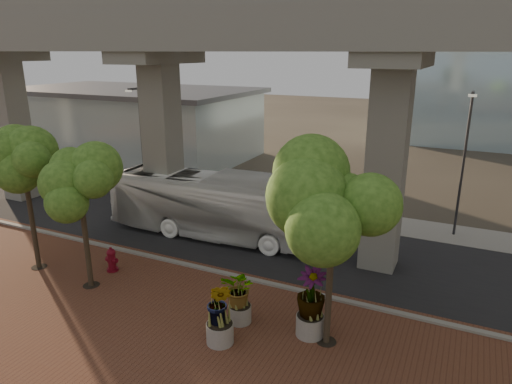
% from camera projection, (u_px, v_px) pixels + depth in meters
% --- Properties ---
extents(ground, '(160.00, 160.00, 0.00)m').
position_uv_depth(ground, '(245.00, 258.00, 22.16)').
color(ground, '#353026').
rests_on(ground, ground).
extents(brick_plaza, '(70.00, 13.00, 0.06)m').
position_uv_depth(brick_plaza, '(137.00, 351.00, 15.25)').
color(brick_plaza, brown).
rests_on(brick_plaza, ground).
extents(asphalt_road, '(90.00, 8.00, 0.04)m').
position_uv_depth(asphalt_road, '(262.00, 243.00, 23.88)').
color(asphalt_road, black).
rests_on(asphalt_road, ground).
extents(curb_strip, '(70.00, 0.25, 0.16)m').
position_uv_depth(curb_strip, '(224.00, 274.00, 20.41)').
color(curb_strip, gray).
rests_on(curb_strip, ground).
extents(far_sidewalk, '(90.00, 3.00, 0.06)m').
position_uv_depth(far_sidewalk, '(298.00, 211.00, 28.62)').
color(far_sidewalk, gray).
rests_on(far_sidewalk, ground).
extents(transit_viaduct, '(72.00, 5.60, 12.40)m').
position_uv_depth(transit_viaduct, '(262.00, 102.00, 21.72)').
color(transit_viaduct, gray).
rests_on(transit_viaduct, ground).
extents(station_pavilion, '(23.00, 13.00, 6.30)m').
position_uv_depth(station_pavilion, '(132.00, 121.00, 43.21)').
color(station_pavilion, '#A8BAC0').
rests_on(station_pavilion, ground).
extents(transit_bus, '(12.56, 3.44, 3.47)m').
position_uv_depth(transit_bus, '(221.00, 206.00, 24.23)').
color(transit_bus, white).
rests_on(transit_bus, ground).
extents(fire_hydrant, '(0.57, 0.51, 1.14)m').
position_uv_depth(fire_hydrant, '(112.00, 260.00, 20.59)').
color(fire_hydrant, maroon).
rests_on(fire_hydrant, ground).
extents(planter_front, '(1.88, 1.88, 2.07)m').
position_uv_depth(planter_front, '(240.00, 291.00, 16.49)').
color(planter_front, '#ACA79C').
rests_on(planter_front, ground).
extents(planter_right, '(2.41, 2.41, 2.57)m').
position_uv_depth(planter_right, '(311.00, 295.00, 15.61)').
color(planter_right, gray).
rests_on(planter_right, ground).
extents(planter_left, '(2.09, 2.09, 2.30)m').
position_uv_depth(planter_left, '(219.00, 306.00, 15.24)').
color(planter_left, gray).
rests_on(planter_left, ground).
extents(street_tree_far_west, '(3.42, 3.42, 6.23)m').
position_uv_depth(street_tree_far_west, '(24.00, 170.00, 19.73)').
color(street_tree_far_west, '#473A28').
rests_on(street_tree_far_west, ground).
extents(street_tree_near_west, '(3.36, 3.36, 6.04)m').
position_uv_depth(street_tree_near_west, '(79.00, 184.00, 18.13)').
color(street_tree_near_west, '#473A28').
rests_on(street_tree_near_west, ground).
extents(street_tree_near_east, '(4.35, 4.35, 7.06)m').
position_uv_depth(street_tree_near_east, '(334.00, 202.00, 14.19)').
color(street_tree_near_east, '#473A28').
rests_on(street_tree_near_east, ground).
extents(streetlamp_west, '(0.37, 1.07, 7.37)m').
position_uv_depth(streetlamp_west, '(140.00, 136.00, 29.78)').
color(streetlamp_west, '#2A292E').
rests_on(streetlamp_west, ground).
extents(streetlamp_east, '(0.38, 1.12, 7.71)m').
position_uv_depth(streetlamp_east, '(465.00, 155.00, 23.47)').
color(streetlamp_east, '#2E2F33').
rests_on(streetlamp_east, ground).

